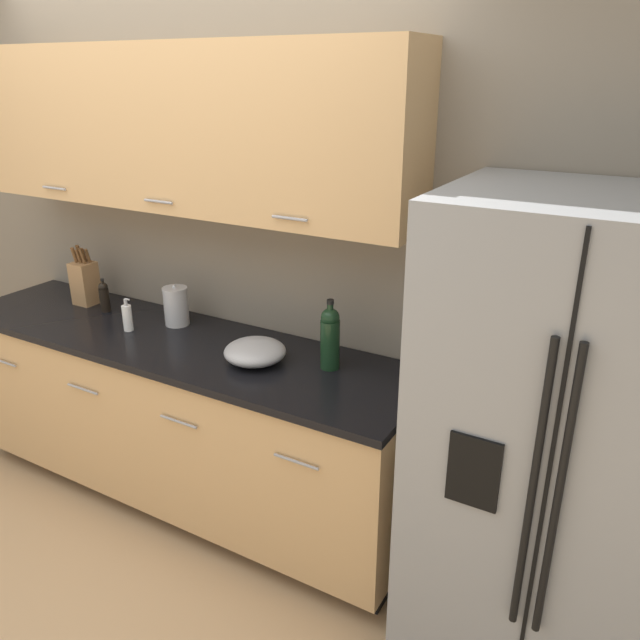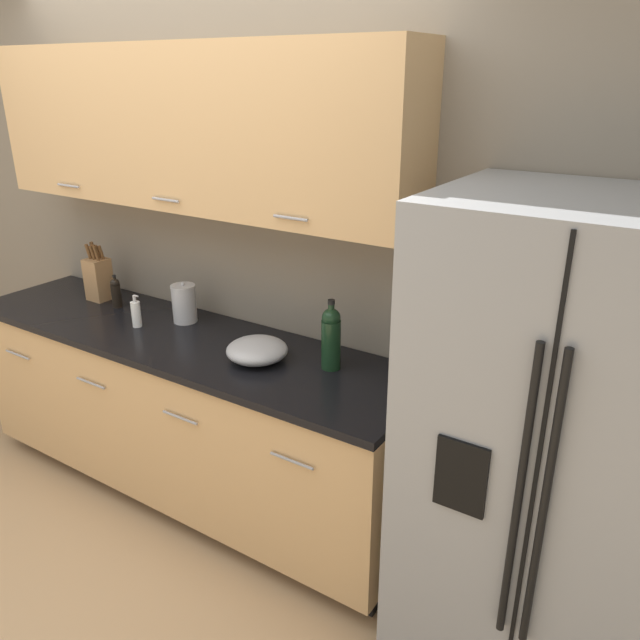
# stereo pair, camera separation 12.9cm
# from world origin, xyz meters

# --- Properties ---
(ground_plane) EXTENTS (14.00, 14.00, 0.00)m
(ground_plane) POSITION_xyz_m (0.00, 0.00, 0.00)
(ground_plane) COLOR tan
(wall_back) EXTENTS (10.00, 0.39, 2.60)m
(wall_back) POSITION_xyz_m (0.00, 1.05, 1.46)
(wall_back) COLOR gray
(wall_back) RESTS_ON ground_plane
(counter_unit) EXTENTS (2.50, 0.64, 0.91)m
(counter_unit) POSITION_xyz_m (0.02, 0.76, 0.46)
(counter_unit) COLOR black
(counter_unit) RESTS_ON ground_plane
(refrigerator) EXTENTS (0.93, 0.77, 1.76)m
(refrigerator) POSITION_xyz_m (1.82, 0.70, 0.88)
(refrigerator) COLOR gray
(refrigerator) RESTS_ON ground_plane
(knife_block) EXTENTS (0.12, 0.11, 0.32)m
(knife_block) POSITION_xyz_m (-0.72, 0.89, 1.03)
(knife_block) COLOR #A87A4C
(knife_block) RESTS_ON counter_unit
(wine_bottle) EXTENTS (0.08, 0.08, 0.31)m
(wine_bottle) POSITION_xyz_m (0.83, 0.85, 1.05)
(wine_bottle) COLOR black
(wine_bottle) RESTS_ON counter_unit
(soap_dispenser) EXTENTS (0.05, 0.05, 0.17)m
(soap_dispenser) POSITION_xyz_m (-0.23, 0.72, 0.97)
(soap_dispenser) COLOR white
(soap_dispenser) RESTS_ON counter_unit
(oil_bottle) EXTENTS (0.05, 0.05, 0.18)m
(oil_bottle) POSITION_xyz_m (-0.53, 0.85, 0.99)
(oil_bottle) COLOR black
(oil_bottle) RESTS_ON counter_unit
(steel_canister) EXTENTS (0.12, 0.12, 0.21)m
(steel_canister) POSITION_xyz_m (-0.08, 0.90, 1.00)
(steel_canister) COLOR #B7B7BA
(steel_canister) RESTS_ON counter_unit
(mixing_bowl) EXTENTS (0.27, 0.27, 0.10)m
(mixing_bowl) POSITION_xyz_m (0.52, 0.73, 0.95)
(mixing_bowl) COLOR #A3A3A5
(mixing_bowl) RESTS_ON counter_unit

